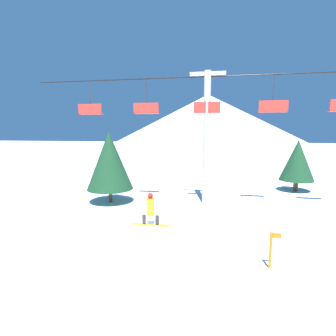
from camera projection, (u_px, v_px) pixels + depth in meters
ground_plane at (134, 269)px, 9.92m from camera, size 220.00×220.00×0.00m
mountain_ridge at (208, 121)px, 85.46m from camera, size 66.18×66.18×16.71m
snow_ramp at (143, 260)px, 9.09m from camera, size 2.78×3.80×1.48m
snowboarder at (150, 210)px, 10.28m from camera, size 1.53×0.33×1.31m
chairlift at (207, 125)px, 17.99m from camera, size 25.04×0.46×9.18m
pine_tree_near at (110, 161)px, 18.76m from camera, size 3.31×3.31×5.15m
pine_tree_far at (297, 160)px, 22.34m from camera, size 2.85×2.85×4.44m
trail_marker at (271, 249)px, 9.84m from camera, size 0.41×0.10×1.45m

